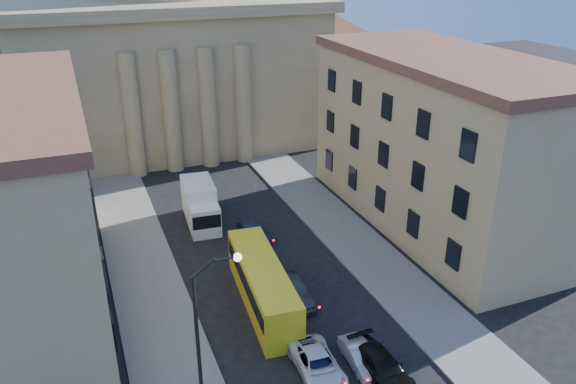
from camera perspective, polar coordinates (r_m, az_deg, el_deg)
name	(u,v)px	position (r m, az deg, el deg)	size (l,w,h in m)	color
sidewalk_left	(154,304)	(40.38, -13.49, -11.05)	(5.00, 60.00, 0.15)	#5D5B55
sidewalk_right	(371,258)	(45.05, 8.42, -6.63)	(5.00, 60.00, 0.15)	#5D5B55
church	(164,41)	(72.49, -12.48, 14.74)	(68.02, 28.76, 36.60)	olive
building_right	(441,141)	(49.47, 15.27, 4.98)	(11.60, 26.60, 14.70)	tan
street_lamp	(206,320)	(29.47, -8.28, -12.78)	(2.62, 0.44, 8.83)	black
car_left_near	(316,362)	(33.82, 2.88, -16.89)	(1.63, 4.06, 1.38)	black
car_right_near	(360,356)	(34.53, 7.29, -16.22)	(1.32, 3.78, 1.25)	#97989E
car_left_mid	(318,365)	(33.64, 3.07, -17.16)	(2.30, 4.99, 1.39)	silver
car_right_mid	(382,367)	(33.86, 9.50, -17.10)	(2.06, 5.07, 1.47)	black
car_right_far	(295,290)	(39.43, 0.74, -9.97)	(1.86, 4.63, 1.58)	#444448
car_right_distant	(254,233)	(47.00, -3.48, -4.17)	(1.44, 4.14, 1.36)	black
city_bus	(263,283)	(38.59, -2.59, -9.27)	(3.44, 11.20, 3.11)	gold
box_truck	(201,205)	(49.98, -8.87, -1.34)	(3.03, 6.66, 3.56)	silver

